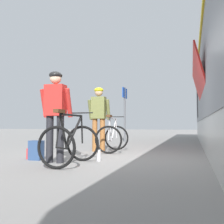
{
  "coord_description": "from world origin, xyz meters",
  "views": [
    {
      "loc": [
        1.48,
        -5.32,
        0.71
      ],
      "look_at": [
        -0.42,
        0.79,
        1.05
      ],
      "focal_mm": 41.15,
      "sensor_mm": 36.0,
      "label": 1
    }
  ],
  "objects_px": {
    "backpack_on_platform": "(36,150)",
    "water_bottle_by_the_backpack": "(28,154)",
    "bicycle_near_silver": "(113,137)",
    "cyclist_far_in_red": "(55,108)",
    "cyclist_near_in_olive": "(99,113)",
    "water_bottle_near_the_bikes": "(99,155)",
    "bicycle_far_black": "(70,143)",
    "platform_sign_post": "(125,105)"
  },
  "relations": [
    {
      "from": "backpack_on_platform",
      "to": "water_bottle_by_the_backpack",
      "type": "bearing_deg",
      "value": 166.66
    },
    {
      "from": "bicycle_near_silver",
      "to": "water_bottle_by_the_backpack",
      "type": "xyz_separation_m",
      "value": [
        -1.27,
        -1.98,
        -0.29
      ]
    },
    {
      "from": "cyclist_far_in_red",
      "to": "water_bottle_by_the_backpack",
      "type": "bearing_deg",
      "value": 160.23
    },
    {
      "from": "cyclist_near_in_olive",
      "to": "water_bottle_near_the_bikes",
      "type": "relative_size",
      "value": 7.74
    },
    {
      "from": "bicycle_near_silver",
      "to": "cyclist_near_in_olive",
      "type": "bearing_deg",
      "value": -174.05
    },
    {
      "from": "backpack_on_platform",
      "to": "cyclist_far_in_red",
      "type": "bearing_deg",
      "value": -20.86
    },
    {
      "from": "water_bottle_near_the_bikes",
      "to": "cyclist_near_in_olive",
      "type": "bearing_deg",
      "value": 110.4
    },
    {
      "from": "bicycle_far_black",
      "to": "water_bottle_by_the_backpack",
      "type": "bearing_deg",
      "value": 159.92
    },
    {
      "from": "water_bottle_by_the_backpack",
      "to": "backpack_on_platform",
      "type": "bearing_deg",
      "value": -14.44
    },
    {
      "from": "cyclist_far_in_red",
      "to": "bicycle_near_silver",
      "type": "height_order",
      "value": "cyclist_far_in_red"
    },
    {
      "from": "bicycle_far_black",
      "to": "platform_sign_post",
      "type": "xyz_separation_m",
      "value": [
        -0.7,
        6.69,
        1.22
      ]
    },
    {
      "from": "backpack_on_platform",
      "to": "water_bottle_by_the_backpack",
      "type": "distance_m",
      "value": 0.27
    },
    {
      "from": "cyclist_far_in_red",
      "to": "backpack_on_platform",
      "type": "distance_m",
      "value": 1.05
    },
    {
      "from": "cyclist_far_in_red",
      "to": "water_bottle_by_the_backpack",
      "type": "relative_size",
      "value": 7.73
    },
    {
      "from": "bicycle_far_black",
      "to": "water_bottle_by_the_backpack",
      "type": "relative_size",
      "value": 4.74
    },
    {
      "from": "cyclist_far_in_red",
      "to": "bicycle_far_black",
      "type": "bearing_deg",
      "value": -20.69
    },
    {
      "from": "cyclist_near_in_olive",
      "to": "cyclist_far_in_red",
      "type": "xyz_separation_m",
      "value": [
        -0.07,
        -2.23,
        0.0
      ]
    },
    {
      "from": "backpack_on_platform",
      "to": "cyclist_near_in_olive",
      "type": "bearing_deg",
      "value": 73.39
    },
    {
      "from": "backpack_on_platform",
      "to": "bicycle_near_silver",
      "type": "bearing_deg",
      "value": 64.34
    },
    {
      "from": "water_bottle_by_the_backpack",
      "to": "water_bottle_near_the_bikes",
      "type": "bearing_deg",
      "value": 6.2
    },
    {
      "from": "cyclist_far_in_red",
      "to": "water_bottle_near_the_bikes",
      "type": "height_order",
      "value": "cyclist_far_in_red"
    },
    {
      "from": "water_bottle_near_the_bikes",
      "to": "bicycle_far_black",
      "type": "bearing_deg",
      "value": -118.0
    },
    {
      "from": "cyclist_near_in_olive",
      "to": "bicycle_near_silver",
      "type": "bearing_deg",
      "value": 5.95
    },
    {
      "from": "backpack_on_platform",
      "to": "water_bottle_by_the_backpack",
      "type": "relative_size",
      "value": 1.75
    },
    {
      "from": "bicycle_far_black",
      "to": "backpack_on_platform",
      "type": "bearing_deg",
      "value": 158.57
    },
    {
      "from": "water_bottle_by_the_backpack",
      "to": "platform_sign_post",
      "type": "bearing_deg",
      "value": 85.31
    },
    {
      "from": "bicycle_near_silver",
      "to": "water_bottle_by_the_backpack",
      "type": "height_order",
      "value": "bicycle_near_silver"
    },
    {
      "from": "cyclist_near_in_olive",
      "to": "water_bottle_by_the_backpack",
      "type": "bearing_deg",
      "value": -114.48
    },
    {
      "from": "cyclist_far_in_red",
      "to": "bicycle_far_black",
      "type": "height_order",
      "value": "cyclist_far_in_red"
    },
    {
      "from": "cyclist_near_in_olive",
      "to": "backpack_on_platform",
      "type": "distance_m",
      "value": 2.27
    },
    {
      "from": "water_bottle_by_the_backpack",
      "to": "bicycle_far_black",
      "type": "bearing_deg",
      "value": -20.08
    },
    {
      "from": "bicycle_far_black",
      "to": "backpack_on_platform",
      "type": "distance_m",
      "value": 1.06
    },
    {
      "from": "cyclist_near_in_olive",
      "to": "water_bottle_near_the_bikes",
      "type": "xyz_separation_m",
      "value": [
        0.66,
        -1.77,
        -0.94
      ]
    },
    {
      "from": "bicycle_near_silver",
      "to": "cyclist_far_in_red",
      "type": "bearing_deg",
      "value": -101.51
    },
    {
      "from": "cyclist_far_in_red",
      "to": "bicycle_near_silver",
      "type": "xyz_separation_m",
      "value": [
        0.46,
        2.27,
        -0.65
      ]
    },
    {
      "from": "bicycle_near_silver",
      "to": "water_bottle_near_the_bikes",
      "type": "height_order",
      "value": "bicycle_near_silver"
    },
    {
      "from": "backpack_on_platform",
      "to": "water_bottle_near_the_bikes",
      "type": "height_order",
      "value": "backpack_on_platform"
    },
    {
      "from": "cyclist_near_in_olive",
      "to": "cyclist_far_in_red",
      "type": "distance_m",
      "value": 2.23
    },
    {
      "from": "cyclist_near_in_olive",
      "to": "water_bottle_by_the_backpack",
      "type": "height_order",
      "value": "cyclist_near_in_olive"
    },
    {
      "from": "cyclist_far_in_red",
      "to": "bicycle_near_silver",
      "type": "distance_m",
      "value": 2.41
    },
    {
      "from": "cyclist_near_in_olive",
      "to": "backpack_on_platform",
      "type": "relative_size",
      "value": 4.4
    },
    {
      "from": "backpack_on_platform",
      "to": "platform_sign_post",
      "type": "height_order",
      "value": "platform_sign_post"
    }
  ]
}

